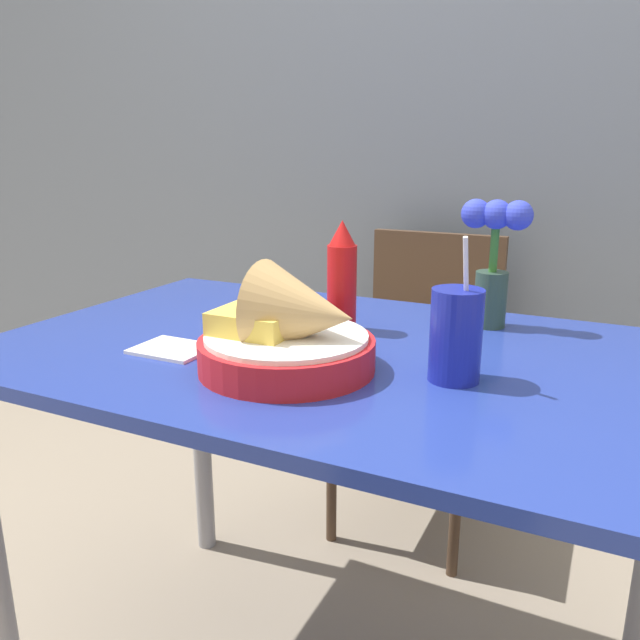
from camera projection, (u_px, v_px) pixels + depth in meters
wall_window at (482, 84)px, 1.86m from camera, size 7.00×0.06×2.60m
dining_table at (336, 405)px, 1.13m from camera, size 1.23×0.77×0.78m
chair_far_window at (425, 355)px, 1.87m from camera, size 0.40×0.40×0.87m
food_basket at (293, 334)px, 0.97m from camera, size 0.28×0.28×0.17m
ketchup_bottle at (342, 278)px, 1.18m from camera, size 0.06×0.06×0.21m
drink_cup at (456, 338)px, 0.93m from camera, size 0.08×0.08×0.22m
flower_vase at (494, 253)px, 1.19m from camera, size 0.13×0.06×0.25m
napkin at (172, 349)px, 1.08m from camera, size 0.13×0.10×0.01m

